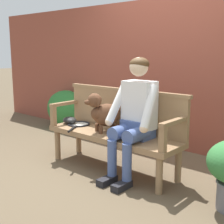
% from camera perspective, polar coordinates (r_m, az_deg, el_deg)
% --- Properties ---
extents(ground_plane, '(40.00, 40.00, 0.00)m').
position_cam_1_polar(ground_plane, '(3.78, -0.00, -10.30)').
color(ground_plane, brown).
extents(brick_garden_fence, '(8.00, 0.30, 2.09)m').
position_cam_1_polar(brick_garden_fence, '(4.63, 11.06, 6.75)').
color(brick_garden_fence, brown).
rests_on(brick_garden_fence, ground).
extents(hedge_bush_far_left, '(0.88, 0.54, 0.68)m').
position_cam_1_polar(hedge_bush_far_left, '(5.69, -8.17, 0.47)').
color(hedge_bush_far_left, '#286B2D').
rests_on(hedge_bush_far_left, ground).
extents(garden_bench, '(1.70, 0.49, 0.44)m').
position_cam_1_polar(garden_bench, '(3.66, -0.00, -4.74)').
color(garden_bench, '#93704C').
rests_on(garden_bench, ground).
extents(bench_backrest, '(1.74, 0.06, 0.50)m').
position_cam_1_polar(bench_backrest, '(3.75, 2.15, 0.54)').
color(bench_backrest, '#93704C').
rests_on(bench_backrest, garden_bench).
extents(bench_armrest_left_end, '(0.06, 0.49, 0.28)m').
position_cam_1_polar(bench_armrest_left_end, '(4.11, -9.31, 0.58)').
color(bench_armrest_left_end, '#93704C').
rests_on(bench_armrest_left_end, garden_bench).
extents(bench_armrest_right_end, '(0.06, 0.49, 0.28)m').
position_cam_1_polar(bench_armrest_right_end, '(3.07, 10.37, -3.07)').
color(bench_armrest_right_end, '#93704C').
rests_on(bench_armrest_right_end, garden_bench).
extents(person_seated, '(0.56, 0.64, 1.31)m').
position_cam_1_polar(person_seated, '(3.37, 4.13, -0.34)').
color(person_seated, black).
rests_on(person_seated, ground).
extents(dog_on_bench, '(0.34, 0.45, 0.46)m').
position_cam_1_polar(dog_on_bench, '(3.67, -1.55, -0.08)').
color(dog_on_bench, brown).
rests_on(dog_on_bench, garden_bench).
extents(tennis_racket, '(0.42, 0.56, 0.03)m').
position_cam_1_polar(tennis_racket, '(4.05, -6.15, -2.25)').
color(tennis_racket, black).
rests_on(tennis_racket, garden_bench).
extents(baseball_glove, '(0.27, 0.24, 0.09)m').
position_cam_1_polar(baseball_glove, '(4.14, -7.63, -1.49)').
color(baseball_glove, black).
rests_on(baseball_glove, garden_bench).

